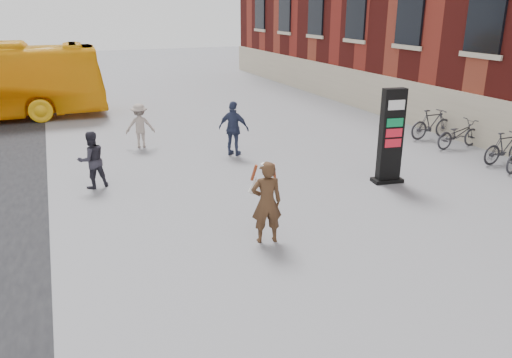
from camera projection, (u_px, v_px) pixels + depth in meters
name	position (u px, v px, depth m)	size (l,w,h in m)	color
ground	(282.00, 225.00, 11.56)	(100.00, 100.00, 0.00)	#9E9EA3
info_pylon	(391.00, 137.00, 13.93)	(0.92, 0.56, 2.69)	black
woman	(266.00, 201.00, 10.48)	(0.77, 0.72, 1.80)	#432C18
pedestrian_a	(92.00, 160.00, 13.69)	(0.78, 0.60, 1.60)	#2A2832
pedestrian_b	(140.00, 126.00, 17.64)	(1.01, 0.58, 1.57)	#9F9085
pedestrian_c	(234.00, 129.00, 16.65)	(1.07, 0.45, 1.83)	#2D3552
bike_5	(505.00, 148.00, 15.88)	(0.49, 1.74, 1.05)	#2E2D32
bike_6	(458.00, 134.00, 17.66)	(0.66, 1.90, 1.00)	#2E2D32
bike_7	(432.00, 124.00, 18.85)	(0.53, 1.87, 1.13)	#2E2D32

